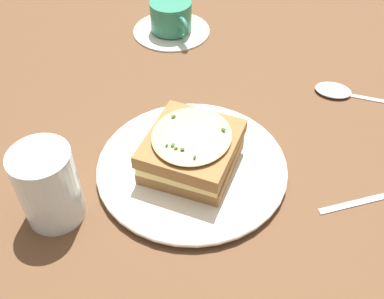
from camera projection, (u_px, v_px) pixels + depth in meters
ground_plane at (193, 178)px, 0.63m from camera, size 2.40×2.40×0.00m
dinner_plate at (192, 166)px, 0.64m from camera, size 0.27×0.27×0.01m
sandwich at (192, 149)px, 0.61m from camera, size 0.14×0.15×0.07m
teacup_with_saucer at (171, 20)px, 0.89m from camera, size 0.15×0.15×0.06m
water_glass at (48, 186)px, 0.55m from camera, size 0.08×0.08×0.11m
spoon at (339, 91)px, 0.77m from camera, size 0.18×0.07×0.01m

